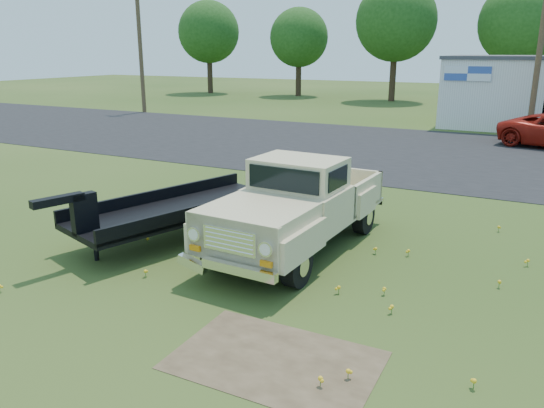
{
  "coord_description": "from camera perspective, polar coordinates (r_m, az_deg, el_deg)",
  "views": [
    {
      "loc": [
        4.6,
        -9.19,
        4.44
      ],
      "look_at": [
        -0.6,
        1.0,
        1.12
      ],
      "focal_mm": 35.0,
      "sensor_mm": 36.0,
      "label": 1
    }
  ],
  "objects": [
    {
      "name": "ground",
      "position": [
        11.19,
        0.39,
        -7.17
      ],
      "size": [
        140.0,
        140.0,
        0.0
      ],
      "primitive_type": "plane",
      "color": "#294115",
      "rests_on": "ground"
    },
    {
      "name": "treeline_c",
      "position": [
        50.35,
        13.21,
        18.62
      ],
      "size": [
        7.04,
        7.04,
        10.47
      ],
      "color": "#372619",
      "rests_on": "ground"
    },
    {
      "name": "asphalt_lot",
      "position": [
        25.02,
        16.07,
        5.33
      ],
      "size": [
        90.0,
        14.0,
        0.02
      ],
      "primitive_type": "cube",
      "color": "black",
      "rests_on": "ground"
    },
    {
      "name": "dirt_patch_a",
      "position": [
        8.22,
        0.35,
        -16.48
      ],
      "size": [
        3.0,
        2.0,
        0.01
      ],
      "primitive_type": "cube",
      "color": "#473825",
      "rests_on": "ground"
    },
    {
      "name": "treeline_d",
      "position": [
        49.8,
        25.22,
        17.24
      ],
      "size": [
        6.72,
        6.72,
        10.0
      ],
      "color": "#372619",
      "rests_on": "ground"
    },
    {
      "name": "vintage_pickup_truck",
      "position": [
        12.03,
        2.85,
        -0.05
      ],
      "size": [
        2.61,
        6.05,
        2.15
      ],
      "primitive_type": null,
      "rotation": [
        0.0,
        0.0,
        -0.05
      ],
      "color": "tan",
      "rests_on": "ground"
    },
    {
      "name": "flatbed_trailer",
      "position": [
        13.14,
        -9.98,
        -0.14
      ],
      "size": [
        3.69,
        6.19,
        1.6
      ],
      "primitive_type": null,
      "rotation": [
        0.0,
        0.0,
        -0.32
      ],
      "color": "black",
      "rests_on": "ground"
    },
    {
      "name": "treeline_b",
      "position": [
        55.05,
        2.92,
        17.44
      ],
      "size": [
        5.76,
        5.76,
        8.57
      ],
      "color": "#372619",
      "rests_on": "ground"
    },
    {
      "name": "dirt_patch_b",
      "position": [
        14.97,
        -0.44,
        -1.05
      ],
      "size": [
        2.2,
        1.6,
        0.01
      ],
      "primitive_type": "cube",
      "color": "#473825",
      "rests_on": "ground"
    },
    {
      "name": "utility_pole_mid",
      "position": [
        31.19,
        26.89,
        14.82
      ],
      "size": [
        1.6,
        0.3,
        9.0
      ],
      "color": "#4A3322",
      "rests_on": "ground"
    },
    {
      "name": "treeline_a",
      "position": [
        59.04,
        -6.83,
        17.88
      ],
      "size": [
        6.4,
        6.4,
        9.52
      ],
      "color": "#372619",
      "rests_on": "ground"
    },
    {
      "name": "utility_pole_west",
      "position": [
        40.99,
        -13.98,
        15.96
      ],
      "size": [
        1.6,
        0.3,
        9.0
      ],
      "color": "#4A3322",
      "rests_on": "ground"
    }
  ]
}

